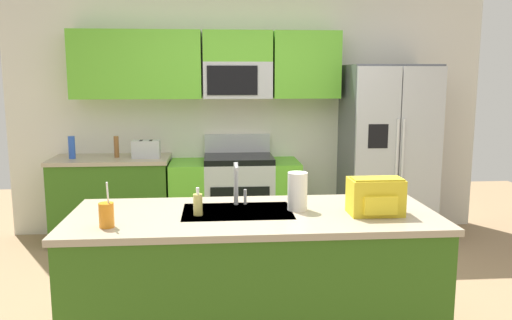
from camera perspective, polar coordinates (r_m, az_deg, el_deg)
ground_plane at (r=4.00m, az=1.38°, el=-16.46°), size 9.00×9.00×0.00m
kitchen_wall_unit at (r=5.67m, az=-2.22°, el=6.62°), size 5.20×0.43×2.60m
back_counter at (r=5.63m, az=-15.58°, el=-4.24°), size 1.21×0.63×0.90m
range_oven at (r=5.54m, az=-2.32°, el=-4.22°), size 1.36×0.61×1.10m
refrigerator at (r=5.68m, az=14.29°, el=0.79°), size 0.90×0.76×1.85m
island_counter at (r=3.34m, az=-0.25°, el=-13.28°), size 2.26×0.90×0.90m
toaster at (r=5.43m, az=-12.05°, el=1.19°), size 0.28×0.16×0.18m
pepper_mill at (r=5.52m, az=-15.18°, el=1.42°), size 0.05×0.05×0.22m
bottle_blue at (r=5.58m, az=-19.70°, el=1.32°), size 0.07×0.07×0.23m
sink_faucet at (r=3.34m, az=-2.11°, el=-2.26°), size 0.09×0.21×0.28m
drink_cup_orange at (r=3.00m, az=-16.21°, el=-5.84°), size 0.08×0.08×0.26m
soap_dispenser at (r=3.15m, az=-6.45°, el=-4.87°), size 0.06×0.06×0.17m
paper_towel_roll at (r=3.25m, az=4.60°, el=-3.47°), size 0.12×0.12×0.24m
backpack at (r=3.22m, az=13.09°, el=-3.85°), size 0.32×0.22×0.23m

